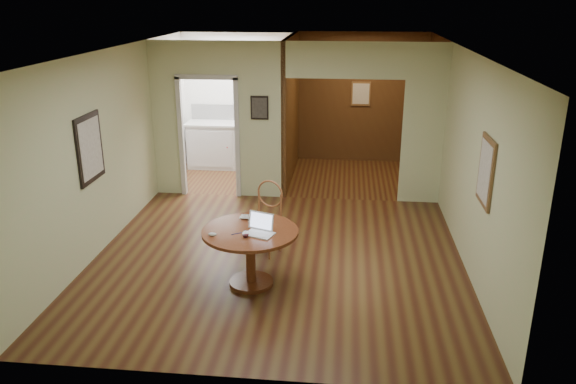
# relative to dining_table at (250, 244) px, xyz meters

# --- Properties ---
(floor) EXTENTS (5.00, 5.00, 0.00)m
(floor) POSITION_rel_dining_table_xyz_m (0.24, 0.70, -0.54)
(floor) COLOR #401D12
(floor) RESTS_ON ground
(room_shell) EXTENTS (5.20, 7.50, 5.00)m
(room_shell) POSITION_rel_dining_table_xyz_m (-0.23, 3.79, 0.75)
(room_shell) COLOR white
(room_shell) RESTS_ON ground
(dining_table) EXTENTS (1.17, 1.17, 0.73)m
(dining_table) POSITION_rel_dining_table_xyz_m (0.00, 0.00, 0.00)
(dining_table) COLOR brown
(dining_table) RESTS_ON ground
(chair) EXTENTS (0.56, 0.56, 1.02)m
(chair) POSITION_rel_dining_table_xyz_m (0.06, 0.97, 0.03)
(chair) COLOR #985F36
(chair) RESTS_ON ground
(open_laptop) EXTENTS (0.38, 0.38, 0.23)m
(open_laptop) POSITION_rel_dining_table_xyz_m (0.13, -0.06, 0.25)
(open_laptop) COLOR silver
(open_laptop) RESTS_ON dining_table
(closed_laptop) EXTENTS (0.37, 0.24, 0.03)m
(closed_laptop) POSITION_rel_dining_table_xyz_m (-0.01, 0.32, 0.20)
(closed_laptop) COLOR silver
(closed_laptop) RESTS_ON dining_table
(mouse) EXTENTS (0.11, 0.06, 0.04)m
(mouse) POSITION_rel_dining_table_xyz_m (-0.41, -0.22, 0.21)
(mouse) COLOR silver
(mouse) RESTS_ON dining_table
(wine_glass) EXTENTS (0.08, 0.08, 0.09)m
(wine_glass) POSITION_rel_dining_table_xyz_m (-0.02, -0.21, 0.23)
(wine_glass) COLOR white
(wine_glass) RESTS_ON dining_table
(pen) EXTENTS (0.11, 0.08, 0.01)m
(pen) POSITION_rel_dining_table_xyz_m (-0.14, -0.13, 0.19)
(pen) COLOR navy
(pen) RESTS_ON dining_table
(kitchen_cabinet) EXTENTS (2.06, 0.60, 0.94)m
(kitchen_cabinet) POSITION_rel_dining_table_xyz_m (-1.11, 4.90, -0.07)
(kitchen_cabinet) COLOR silver
(kitchen_cabinet) RESTS_ON ground
(grocery_bag) EXTENTS (0.34, 0.31, 0.28)m
(grocery_bag) POSITION_rel_dining_table_xyz_m (-0.31, 4.90, 0.54)
(grocery_bag) COLOR #C2B28E
(grocery_bag) RESTS_ON kitchen_cabinet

